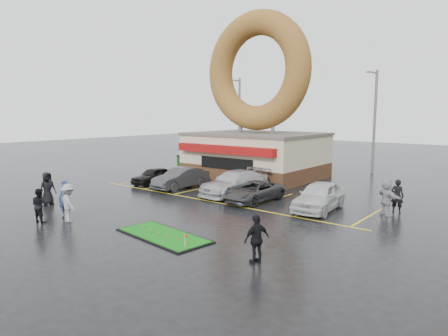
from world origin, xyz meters
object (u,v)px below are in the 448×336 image
Objects in this scene: car_white at (319,196)px; person_blue at (65,199)px; donut_shop at (256,123)px; car_dgrey at (181,178)px; car_grey at (254,191)px; dumpster at (188,163)px; streetlight_mid at (374,119)px; car_silver at (235,183)px; person_cameraman at (257,239)px; car_black at (154,176)px; streetlight_left at (239,118)px; putting_green at (163,235)px.

person_blue is at bearing -139.78° from car_white.
donut_shop is 8.60m from car_dgrey.
dumpster reaches higher than car_grey.
car_grey is at bearing -96.13° from streetlight_mid.
dumpster is at bearing 153.45° from car_silver.
person_cameraman is (4.14, -24.06, -3.89)m from streetlight_mid.
streetlight_mid reaches higher than person_cameraman.
person_blue is at bearing -69.52° from car_black.
car_silver is at bearing -37.38° from dumpster.
streetlight_left is at bearing 135.22° from donut_shop.
car_silver reaches higher than dumpster.
streetlight_mid is 16.09m from car_white.
car_silver is (3.17, -7.03, -3.68)m from donut_shop.
streetlight_mid reaches higher than dumpster.
donut_shop is at bearing -125.80° from person_cameraman.
putting_green is at bearing -66.47° from car_silver.
person_blue is (-5.26, -9.22, 0.36)m from car_grey.
donut_shop is 17.80m from putting_green.
car_dgrey reaches higher than car_black.
streetlight_left is 8.69m from dumpster.
donut_shop is 9.87m from streetlight_left.
car_grey is (5.30, -7.90, -3.86)m from donut_shop.
donut_shop is at bearing -44.78° from streetlight_left.
car_dgrey is 9.19m from dumpster.
putting_green is at bearing -70.75° from person_cameraman.
car_white reaches higher than car_grey.
car_dgrey is at bearing 72.18° from person_blue.
donut_shop reaches higher than car_dgrey.
dumpster is (-0.17, -7.64, -4.13)m from streetlight_left.
streetlight_mid is 5.07× the size of person_cameraman.
car_white is (16.37, -14.41, -3.99)m from streetlight_left.
streetlight_left is 4.65× the size of person_blue.
streetlight_mid is at bearing 80.64° from car_silver.
car_silver is at bearing 170.31° from car_white.
car_grey is (12.30, -14.85, -4.18)m from streetlight_left.
putting_green is (6.21, -16.09, -4.43)m from donut_shop.
car_silver is at bearing -65.76° from donut_shop.
streetlight_left reaches higher than car_white.
streetlight_left is 16.23m from car_dgrey.
putting_green is at bearing -60.18° from streetlight_left.
car_white is (2.37, -15.41, -3.99)m from streetlight_mid.
streetlight_mid is 24.72m from person_cameraman.
car_black is 13.38m from car_white.
streetlight_left is 14.04m from streetlight_mid.
streetlight_left is at bearing 98.76° from car_black.
car_black is (-4.00, -7.75, -3.84)m from donut_shop.
streetlight_left is 19.73m from car_grey.
donut_shop is 7.50× the size of dumpster.
dumpster is at bearing 130.97° from putting_green.
car_black is at bearing 140.72° from putting_green.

